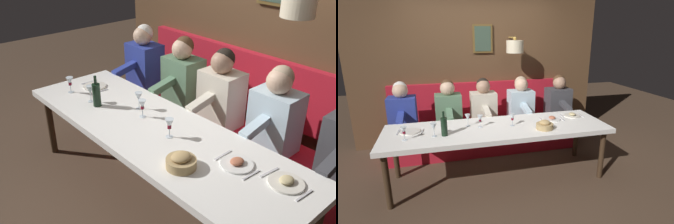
# 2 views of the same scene
# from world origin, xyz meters

# --- Properties ---
(ground_plane) EXTENTS (12.00, 12.00, 0.00)m
(ground_plane) POSITION_xyz_m (0.00, 0.00, 0.00)
(ground_plane) COLOR #4C3828
(dining_table) EXTENTS (0.90, 2.90, 0.74)m
(dining_table) POSITION_xyz_m (0.00, 0.00, 0.68)
(dining_table) COLOR white
(dining_table) RESTS_ON ground_plane
(banquette_bench) EXTENTS (0.52, 3.10, 0.45)m
(banquette_bench) POSITION_xyz_m (0.89, 0.00, 0.23)
(banquette_bench) COLOR red
(banquette_bench) RESTS_ON ground_plane
(back_wall_panel) EXTENTS (0.59, 4.30, 2.90)m
(back_wall_panel) POSITION_xyz_m (1.46, -0.01, 1.36)
(back_wall_panel) COLOR brown
(back_wall_panel) RESTS_ON ground_plane
(diner_nearest) EXTENTS (0.60, 0.40, 0.79)m
(diner_nearest) POSITION_xyz_m (0.88, -1.26, 0.82)
(diner_nearest) COLOR #3D3D42
(diner_nearest) RESTS_ON banquette_bench
(diner_near) EXTENTS (0.60, 0.40, 0.79)m
(diner_near) POSITION_xyz_m (0.88, -0.59, 0.82)
(diner_near) COLOR silver
(diner_near) RESTS_ON banquette_bench
(diner_middle) EXTENTS (0.60, 0.40, 0.79)m
(diner_middle) POSITION_xyz_m (0.88, 0.04, 0.82)
(diner_middle) COLOR beige
(diner_middle) RESTS_ON banquette_bench
(diner_far) EXTENTS (0.60, 0.40, 0.79)m
(diner_far) POSITION_xyz_m (0.88, 0.59, 0.82)
(diner_far) COLOR #567A5B
(diner_far) RESTS_ON banquette_bench
(diner_farthest) EXTENTS (0.60, 0.40, 0.79)m
(diner_farthest) POSITION_xyz_m (0.88, 1.27, 0.82)
(diner_farthest) COLOR #283893
(diner_farthest) RESTS_ON banquette_bench
(place_setting_0) EXTENTS (0.24, 0.32, 0.05)m
(place_setting_0) POSITION_xyz_m (0.18, -1.16, 0.75)
(place_setting_0) COLOR silver
(place_setting_0) RESTS_ON dining_table
(place_setting_1) EXTENTS (0.24, 0.32, 0.01)m
(place_setting_1) POSITION_xyz_m (0.09, 1.10, 0.75)
(place_setting_1) COLOR silver
(place_setting_1) RESTS_ON dining_table
(place_setting_2) EXTENTS (0.24, 0.31, 0.05)m
(place_setting_2) POSITION_xyz_m (0.10, -0.80, 0.75)
(place_setting_2) COLOR white
(place_setting_2) RESTS_ON dining_table
(wine_glass_0) EXTENTS (0.07, 0.07, 0.16)m
(wine_glass_0) POSITION_xyz_m (-0.17, 1.14, 0.86)
(wine_glass_0) COLOR silver
(wine_glass_0) RESTS_ON dining_table
(wine_glass_1) EXTENTS (0.07, 0.07, 0.16)m
(wine_glass_1) POSITION_xyz_m (0.05, 0.23, 0.86)
(wine_glass_1) COLOR silver
(wine_glass_1) RESTS_ON dining_table
(wine_glass_2) EXTENTS (0.07, 0.07, 0.16)m
(wine_glass_2) POSITION_xyz_m (-0.00, -0.19, 0.86)
(wine_glass_2) COLOR silver
(wine_glass_2) RESTS_ON dining_table
(wine_glass_3) EXTENTS (0.07, 0.07, 0.16)m
(wine_glass_3) POSITION_xyz_m (0.13, 0.38, 0.86)
(wine_glass_3) COLOR silver
(wine_glass_3) RESTS_ON dining_table
(wine_glass_4) EXTENTS (0.07, 0.07, 0.16)m
(wine_glass_4) POSITION_xyz_m (-0.13, 0.81, 0.86)
(wine_glass_4) COLOR silver
(wine_glass_4) RESTS_ON dining_table
(wine_bottle) EXTENTS (0.08, 0.08, 0.30)m
(wine_bottle) POSITION_xyz_m (-0.13, 0.69, 0.86)
(wine_bottle) COLOR black
(wine_bottle) RESTS_ON dining_table
(bread_bowl) EXTENTS (0.22, 0.22, 0.12)m
(bread_bowl) POSITION_xyz_m (-0.22, -0.56, 0.79)
(bread_bowl) COLOR tan
(bread_bowl) RESTS_ON dining_table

